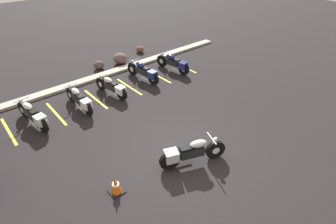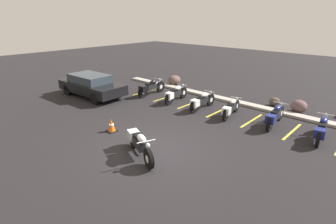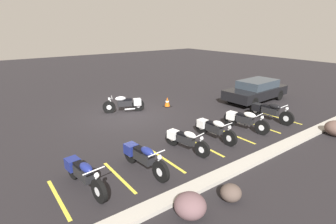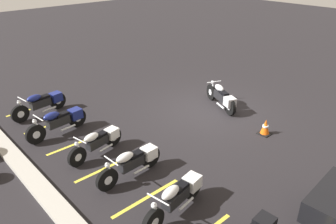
{
  "view_description": "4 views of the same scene",
  "coord_description": "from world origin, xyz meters",
  "px_view_note": "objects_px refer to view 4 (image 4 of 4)",
  "views": [
    {
      "loc": [
        -4.58,
        -4.71,
        6.0
      ],
      "look_at": [
        0.78,
        1.51,
        0.49
      ],
      "focal_mm": 28.0,
      "sensor_mm": 36.0,
      "label": 1
    },
    {
      "loc": [
        5.92,
        -5.79,
        4.51
      ],
      "look_at": [
        -0.79,
        1.55,
        0.84
      ],
      "focal_mm": 28.0,
      "sensor_mm": 36.0,
      "label": 2
    },
    {
      "loc": [
        5.99,
        11.45,
        4.39
      ],
      "look_at": [
        -0.84,
        2.24,
        0.6
      ],
      "focal_mm": 28.0,
      "sensor_mm": 36.0,
      "label": 3
    },
    {
      "loc": [
        -7.43,
        8.93,
        5.59
      ],
      "look_at": [
        -0.1,
        2.23,
        0.72
      ],
      "focal_mm": 35.0,
      "sensor_mm": 36.0,
      "label": 4
    }
  ],
  "objects_px": {
    "parked_bike_5": "(42,103)",
    "motorcycle_silver_featured": "(222,97)",
    "parked_bike_1": "(177,196)",
    "traffic_cone": "(265,127)",
    "parked_bike_2": "(133,162)",
    "parked_bike_3": "(98,142)",
    "parked_bike_4": "(60,121)"
  },
  "relations": [
    {
      "from": "parked_bike_5",
      "to": "traffic_cone",
      "type": "distance_m",
      "value": 8.21
    },
    {
      "from": "parked_bike_2",
      "to": "traffic_cone",
      "type": "xyz_separation_m",
      "value": [
        -1.16,
        -4.7,
        -0.19
      ]
    },
    {
      "from": "parked_bike_1",
      "to": "parked_bike_2",
      "type": "xyz_separation_m",
      "value": [
        1.83,
        -0.07,
        -0.01
      ]
    },
    {
      "from": "motorcycle_silver_featured",
      "to": "traffic_cone",
      "type": "bearing_deg",
      "value": -170.94
    },
    {
      "from": "parked_bike_4",
      "to": "parked_bike_5",
      "type": "height_order",
      "value": "parked_bike_4"
    },
    {
      "from": "motorcycle_silver_featured",
      "to": "parked_bike_1",
      "type": "relative_size",
      "value": 0.96
    },
    {
      "from": "motorcycle_silver_featured",
      "to": "parked_bike_2",
      "type": "xyz_separation_m",
      "value": [
        -1.18,
        5.25,
        -0.02
      ]
    },
    {
      "from": "motorcycle_silver_featured",
      "to": "parked_bike_1",
      "type": "bearing_deg",
      "value": 141.64
    },
    {
      "from": "parked_bike_1",
      "to": "parked_bike_5",
      "type": "height_order",
      "value": "parked_bike_5"
    },
    {
      "from": "parked_bike_4",
      "to": "parked_bike_2",
      "type": "bearing_deg",
      "value": 90.7
    },
    {
      "from": "parked_bike_4",
      "to": "traffic_cone",
      "type": "relative_size",
      "value": 4.1
    },
    {
      "from": "parked_bike_5",
      "to": "motorcycle_silver_featured",
      "type": "bearing_deg",
      "value": 135.07
    },
    {
      "from": "parked_bike_3",
      "to": "motorcycle_silver_featured",
      "type": "bearing_deg",
      "value": 165.7
    },
    {
      "from": "parked_bike_2",
      "to": "parked_bike_3",
      "type": "xyz_separation_m",
      "value": [
        1.6,
        0.1,
        -0.02
      ]
    },
    {
      "from": "parked_bike_1",
      "to": "traffic_cone",
      "type": "xyz_separation_m",
      "value": [
        0.66,
        -4.77,
        -0.2
      ]
    },
    {
      "from": "motorcycle_silver_featured",
      "to": "parked_bike_5",
      "type": "height_order",
      "value": "parked_bike_5"
    },
    {
      "from": "parked_bike_1",
      "to": "traffic_cone",
      "type": "height_order",
      "value": "parked_bike_1"
    },
    {
      "from": "parked_bike_1",
      "to": "parked_bike_4",
      "type": "relative_size",
      "value": 0.97
    },
    {
      "from": "parked_bike_1",
      "to": "traffic_cone",
      "type": "distance_m",
      "value": 4.82
    },
    {
      "from": "parked_bike_1",
      "to": "parked_bike_5",
      "type": "bearing_deg",
      "value": -97.81
    },
    {
      "from": "parked_bike_2",
      "to": "parked_bike_5",
      "type": "relative_size",
      "value": 0.97
    },
    {
      "from": "parked_bike_1",
      "to": "parked_bike_3",
      "type": "relative_size",
      "value": 1.07
    },
    {
      "from": "motorcycle_silver_featured",
      "to": "parked_bike_4",
      "type": "relative_size",
      "value": 0.94
    },
    {
      "from": "parked_bike_5",
      "to": "parked_bike_2",
      "type": "bearing_deg",
      "value": 85.16
    },
    {
      "from": "parked_bike_3",
      "to": "parked_bike_4",
      "type": "height_order",
      "value": "parked_bike_4"
    },
    {
      "from": "parked_bike_4",
      "to": "traffic_cone",
      "type": "xyz_separation_m",
      "value": [
        -4.73,
        -5.09,
        -0.21
      ]
    },
    {
      "from": "parked_bike_1",
      "to": "parked_bike_4",
      "type": "bearing_deg",
      "value": -95.61
    },
    {
      "from": "parked_bike_2",
      "to": "parked_bike_3",
      "type": "relative_size",
      "value": 1.06
    },
    {
      "from": "parked_bike_2",
      "to": "parked_bike_3",
      "type": "height_order",
      "value": "parked_bike_2"
    },
    {
      "from": "parked_bike_5",
      "to": "parked_bike_1",
      "type": "bearing_deg",
      "value": 83.99
    },
    {
      "from": "parked_bike_1",
      "to": "parked_bike_2",
      "type": "distance_m",
      "value": 1.83
    },
    {
      "from": "parked_bike_2",
      "to": "traffic_cone",
      "type": "distance_m",
      "value": 4.85
    }
  ]
}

